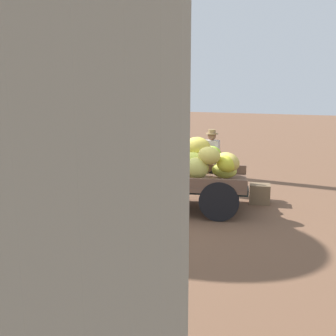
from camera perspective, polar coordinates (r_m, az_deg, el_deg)
name	(u,v)px	position (r m, az deg, el deg)	size (l,w,h in m)	color
ground_plane	(157,210)	(10.27, -1.52, -5.59)	(60.00, 60.00, 0.00)	brown
truck	(154,169)	(10.29, -1.83, -0.08)	(4.63, 2.38, 1.88)	black
farmer	(211,157)	(11.55, 5.76, 1.40)	(0.53, 0.46, 1.74)	#465A6E
wooden_crate	(260,194)	(11.00, 12.02, -3.35)	(0.50, 0.40, 0.49)	brown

